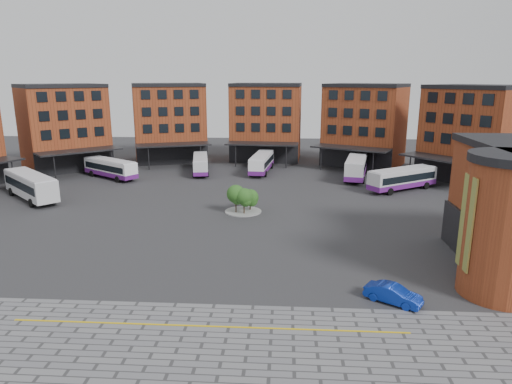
# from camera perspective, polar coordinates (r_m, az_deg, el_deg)

# --- Properties ---
(ground) EXTENTS (160.00, 160.00, 0.00)m
(ground) POSITION_cam_1_polar(r_m,az_deg,el_deg) (43.87, -5.65, -6.95)
(ground) COLOR #28282B
(ground) RESTS_ON ground
(yellow_line) EXTENTS (26.00, 0.15, 0.02)m
(yellow_line) POSITION_cam_1_polar(r_m,az_deg,el_deg) (31.08, -6.09, -16.33)
(yellow_line) COLOR gold
(yellow_line) RESTS_ON paving_zone
(main_building) EXTENTS (94.14, 42.48, 14.60)m
(main_building) POSITION_cam_1_polar(r_m,az_deg,el_deg) (79.91, -4.84, 8.03)
(main_building) COLOR brown
(main_building) RESTS_ON ground
(tree_island) EXTENTS (4.40, 4.40, 3.45)m
(tree_island) POSITION_cam_1_polar(r_m,az_deg,el_deg) (54.05, -1.60, -0.73)
(tree_island) COLOR gray
(tree_island) RESTS_ON ground
(bus_a) EXTENTS (10.92, 10.34, 3.47)m
(bus_a) POSITION_cam_1_polar(r_m,az_deg,el_deg) (66.81, -26.36, 0.86)
(bus_a) COLOR silver
(bus_a) RESTS_ON ground
(bus_b) EXTENTS (10.36, 8.24, 3.06)m
(bus_b) POSITION_cam_1_polar(r_m,az_deg,el_deg) (76.29, -17.75, 2.87)
(bus_b) COLOR white
(bus_b) RESTS_ON ground
(bus_c) EXTENTS (4.16, 10.52, 2.89)m
(bus_c) POSITION_cam_1_polar(r_m,az_deg,el_deg) (77.30, -6.95, 3.52)
(bus_c) COLOR silver
(bus_c) RESTS_ON ground
(bus_d) EXTENTS (3.83, 11.35, 3.14)m
(bus_d) POSITION_cam_1_polar(r_m,az_deg,el_deg) (77.26, 0.71, 3.72)
(bus_d) COLOR white
(bus_d) RESTS_ON ground
(bus_e) EXTENTS (5.36, 12.64, 3.47)m
(bus_e) POSITION_cam_1_polar(r_m,az_deg,el_deg) (74.65, 12.43, 3.15)
(bus_e) COLOR silver
(bus_e) RESTS_ON ground
(bus_f) EXTENTS (10.84, 8.37, 3.18)m
(bus_f) POSITION_cam_1_polar(r_m,az_deg,el_deg) (68.15, 17.84, 1.62)
(bus_f) COLOR silver
(bus_f) RESTS_ON ground
(blue_car) EXTENTS (4.17, 3.37, 1.33)m
(blue_car) POSITION_cam_1_polar(r_m,az_deg,el_deg) (34.88, 16.76, -12.13)
(blue_car) COLOR #0B2796
(blue_car) RESTS_ON ground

